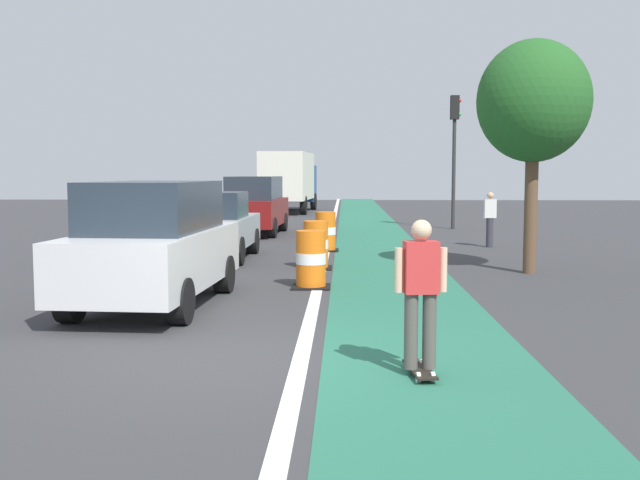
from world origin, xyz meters
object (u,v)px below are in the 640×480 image
Objects in this scene: skateboarder_on_lane at (421,292)px; delivery_truck_down_block at (290,178)px; traffic_light_corner at (454,138)px; traffic_barrel_mid at (316,245)px; traffic_barrel_back at (325,232)px; pedestrian_crossing at (490,218)px; parked_suv_nearest at (155,243)px; parked_suv_third at (255,205)px; traffic_barrel_front at (311,260)px; street_tree_sidewalk at (534,102)px; parked_sedan_second at (213,226)px.

skateboarder_on_lane is 0.22× the size of delivery_truck_down_block.
traffic_light_corner is (3.38, 20.83, 2.59)m from skateboarder_on_lane.
traffic_barrel_mid is 3.81m from traffic_barrel_back.
pedestrian_crossing is (4.77, 1.21, 0.33)m from traffic_barrel_back.
parked_suv_nearest is at bearing -106.65° from traffic_barrel_back.
parked_suv_nearest is 28.48m from delivery_truck_down_block.
traffic_barrel_mid is (2.44, 4.77, -0.50)m from parked_suv_nearest.
skateboarder_on_lane is 1.55× the size of traffic_barrel_back.
pedestrian_crossing is at bearing -68.76° from delivery_truck_down_block.
parked_suv_third reaches higher than traffic_barrel_front.
traffic_barrel_front is (2.54, -12.08, -0.50)m from parked_suv_third.
traffic_barrel_mid is 0.22× the size of street_tree_sidewalk.
parked_sedan_second is (-0.22, 6.55, -0.20)m from parked_suv_nearest.
traffic_barrel_back is 4.94m from pedestrian_crossing.
parked_suv_third is 8.24m from traffic_light_corner.
parked_suv_third reaches higher than skateboarder_on_lane.
traffic_barrel_front is at bearing 38.84° from parked_suv_nearest.
traffic_light_corner is at bearing 90.36° from pedestrian_crossing.
traffic_light_corner is (4.73, 8.20, 2.97)m from traffic_barrel_back.
delivery_truck_down_block is (-2.38, 26.49, 1.31)m from traffic_barrel_front.
parked_sedan_second is at bearing 146.37° from traffic_barrel_mid.
parked_sedan_second is 3.79× the size of traffic_barrel_back.
traffic_barrel_back is at bearing 88.15° from traffic_barrel_mid.
street_tree_sidewalk is (4.55, -4.42, 3.14)m from traffic_barrel_back.
street_tree_sidewalk reaches higher than parked_suv_nearest.
parked_suv_third is 2.91× the size of pedestrian_crossing.
skateboarder_on_lane is at bearing -76.45° from traffic_barrel_front.
parked_sedan_second is 3.47m from traffic_barrel_back.
street_tree_sidewalk reaches higher than pedestrian_crossing.
parked_sedan_second is 8.22m from street_tree_sidewalk.
traffic_barrel_back is 0.22× the size of street_tree_sidewalk.
parked_sedan_second is 5.31m from traffic_barrel_front.
traffic_barrel_mid is 13.29m from traffic_light_corner.
traffic_barrel_front is at bearing -59.53° from parked_sedan_second.
pedestrian_crossing is at bearing 58.00° from traffic_barrel_front.
skateboarder_on_lane is at bearing -99.22° from traffic_light_corner.
delivery_truck_down_block is at bearing 96.72° from skateboarder_on_lane.
skateboarder_on_lane is 14.25m from pedestrian_crossing.
skateboarder_on_lane reaches higher than traffic_barrel_back.
traffic_barrel_back is (2.57, 8.58, -0.50)m from parked_suv_nearest.
parked_suv_third is 4.29× the size of traffic_barrel_mid.
delivery_truck_down_block is at bearing 89.83° from parked_suv_nearest.
traffic_barrel_back is (0.12, 3.81, 0.00)m from traffic_barrel_mid.
parked_suv_nearest is 3.20m from traffic_barrel_front.
parked_suv_third is at bearing 115.77° from traffic_barrel_back.
traffic_light_corner is at bearing 53.70° from parked_sedan_second.
street_tree_sidewalk is (7.03, -24.30, 1.82)m from delivery_truck_down_block.
parked_sedan_second reaches higher than traffic_barrel_back.
skateboarder_on_lane is 12.71m from traffic_barrel_back.
skateboarder_on_lane reaches higher than traffic_barrel_mid.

